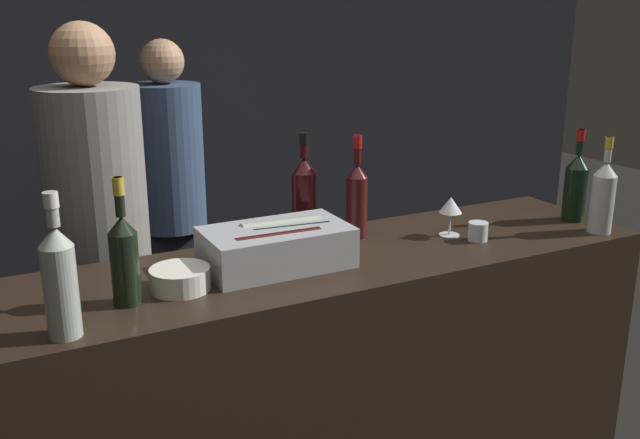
# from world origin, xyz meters

# --- Properties ---
(wall_back_chalkboard) EXTENTS (6.40, 0.06, 2.80)m
(wall_back_chalkboard) POSITION_xyz_m (0.00, 2.45, 1.40)
(wall_back_chalkboard) COLOR black
(wall_back_chalkboard) RESTS_ON ground_plane
(bar_counter) EXTENTS (2.22, 0.57, 1.08)m
(bar_counter) POSITION_xyz_m (0.00, 0.28, 0.54)
(bar_counter) COLOR black
(bar_counter) RESTS_ON ground_plane
(ice_bin_with_bottles) EXTENTS (0.44, 0.25, 0.13)m
(ice_bin_with_bottles) POSITION_xyz_m (-0.16, 0.29, 1.15)
(ice_bin_with_bottles) COLOR #9EA0A5
(ice_bin_with_bottles) RESTS_ON bar_counter
(bowl_white) EXTENTS (0.17, 0.17, 0.06)m
(bowl_white) POSITION_xyz_m (-0.48, 0.24, 1.11)
(bowl_white) COLOR silver
(bowl_white) RESTS_ON bar_counter
(wine_glass) EXTENTS (0.08, 0.08, 0.14)m
(wine_glass) POSITION_xyz_m (0.49, 0.29, 1.18)
(wine_glass) COLOR silver
(wine_glass) RESTS_ON bar_counter
(candle_votive) EXTENTS (0.07, 0.07, 0.06)m
(candle_votive) POSITION_xyz_m (0.54, 0.20, 1.11)
(candle_votive) COLOR silver
(candle_votive) RESTS_ON bar_counter
(red_wine_bottle_black_foil) EXTENTS (0.08, 0.08, 0.36)m
(red_wine_bottle_black_foil) POSITION_xyz_m (0.04, 0.50, 1.23)
(red_wine_bottle_black_foil) COLOR black
(red_wine_bottle_black_foil) RESTS_ON bar_counter
(red_wine_bottle_burgundy) EXTENTS (0.08, 0.08, 0.34)m
(red_wine_bottle_burgundy) POSITION_xyz_m (1.01, 0.23, 1.21)
(red_wine_bottle_burgundy) COLOR black
(red_wine_bottle_burgundy) RESTS_ON bar_counter
(rose_wine_bottle) EXTENTS (0.08, 0.08, 0.34)m
(rose_wine_bottle) POSITION_xyz_m (0.99, 0.08, 1.21)
(rose_wine_bottle) COLOR #B2B7AD
(rose_wine_bottle) RESTS_ON bar_counter
(white_wine_bottle) EXTENTS (0.08, 0.08, 0.36)m
(white_wine_bottle) POSITION_xyz_m (-0.81, 0.08, 1.23)
(white_wine_bottle) COLOR #9EA899
(white_wine_bottle) RESTS_ON bar_counter
(red_wine_bottle_tall) EXTENTS (0.07, 0.07, 0.35)m
(red_wine_bottle_tall) POSITION_xyz_m (0.20, 0.43, 1.22)
(red_wine_bottle_tall) COLOR #380F0F
(red_wine_bottle_tall) RESTS_ON bar_counter
(champagne_bottle) EXTENTS (0.08, 0.08, 0.35)m
(champagne_bottle) POSITION_xyz_m (-0.63, 0.21, 1.21)
(champagne_bottle) COLOR black
(champagne_bottle) RESTS_ON bar_counter
(person_in_hoodie) EXTENTS (0.35, 0.35, 1.80)m
(person_in_hoodie) POSITION_xyz_m (-0.58, 0.86, 1.01)
(person_in_hoodie) COLOR black
(person_in_hoodie) RESTS_ON ground_plane
(person_blond_tee) EXTENTS (0.35, 0.35, 1.69)m
(person_blond_tee) POSITION_xyz_m (-0.08, 1.80, 0.95)
(person_blond_tee) COLOR black
(person_blond_tee) RESTS_ON ground_plane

